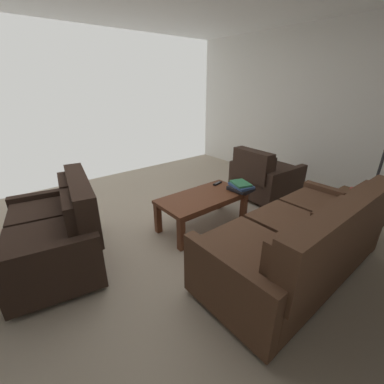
# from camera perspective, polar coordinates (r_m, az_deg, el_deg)

# --- Properties ---
(ground_plane) EXTENTS (5.83, 5.05, 0.01)m
(ground_plane) POSITION_cam_1_polar(r_m,az_deg,el_deg) (3.22, -5.00, -9.02)
(ground_plane) COLOR tan
(wall_left) EXTENTS (0.12, 5.05, 2.60)m
(wall_left) POSITION_cam_1_polar(r_m,az_deg,el_deg) (4.98, 24.51, 16.58)
(wall_left) COLOR white
(wall_left) RESTS_ON ground
(sofa_main) EXTENTS (1.96, 0.90, 0.89)m
(sofa_main) POSITION_cam_1_polar(r_m,az_deg,el_deg) (2.56, 23.58, -10.30)
(sofa_main) COLOR black
(sofa_main) RESTS_ON ground
(loveseat_near) EXTENTS (1.01, 1.42, 0.87)m
(loveseat_near) POSITION_cam_1_polar(r_m,az_deg,el_deg) (2.86, -27.94, -7.68)
(loveseat_near) COLOR black
(loveseat_near) RESTS_ON ground
(coffee_table) EXTENTS (1.13, 0.56, 0.43)m
(coffee_table) POSITION_cam_1_polar(r_m,az_deg,el_deg) (3.16, 2.45, -1.95)
(coffee_table) COLOR brown
(coffee_table) RESTS_ON ground
(end_table) EXTENTS (0.48, 0.48, 0.54)m
(end_table) POSITION_cam_1_polar(r_m,az_deg,el_deg) (3.45, 32.96, -2.17)
(end_table) COLOR brown
(end_table) RESTS_ON ground
(armchair_side) EXTENTS (0.91, 0.91, 0.82)m
(armchair_side) POSITION_cam_1_polar(r_m,az_deg,el_deg) (4.16, 15.88, 3.22)
(armchair_side) COLOR black
(armchair_side) RESTS_ON ground
(coffee_mug) EXTENTS (0.10, 0.08, 0.10)m
(coffee_mug) POSITION_cam_1_polar(r_m,az_deg,el_deg) (3.37, 32.56, -0.06)
(coffee_mug) COLOR #B23F38
(coffee_mug) RESTS_ON end_table
(book_stack) EXTENTS (0.28, 0.33, 0.11)m
(book_stack) POSITION_cam_1_polar(r_m,az_deg,el_deg) (3.32, 10.98, 1.16)
(book_stack) COLOR black
(book_stack) RESTS_ON coffee_table
(tv_remote) EXTENTS (0.17, 0.08, 0.02)m
(tv_remote) POSITION_cam_1_polar(r_m,az_deg,el_deg) (3.51, 5.78, 1.96)
(tv_remote) COLOR black
(tv_remote) RESTS_ON coffee_table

